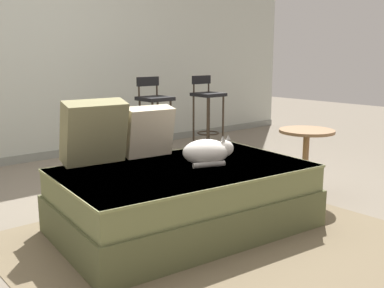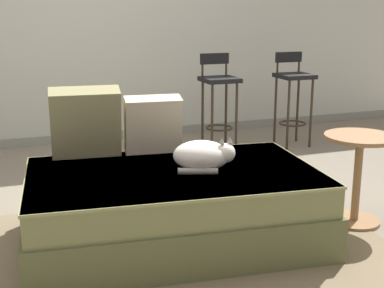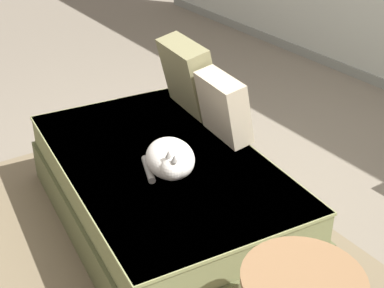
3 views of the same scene
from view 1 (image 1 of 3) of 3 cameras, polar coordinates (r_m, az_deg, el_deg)
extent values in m
plane|color=slate|center=(3.40, -5.26, -8.71)|extent=(16.00, 16.00, 0.00)
cube|color=#B7BCB2|center=(5.21, -20.26, 12.16)|extent=(8.00, 0.10, 2.60)
cube|color=gray|center=(5.27, -19.12, -1.54)|extent=(8.00, 0.02, 0.09)
cube|color=#75664C|center=(2.89, 2.92, -12.30)|extent=(2.35, 2.11, 0.01)
cube|color=brown|center=(3.06, -0.94, -8.49)|extent=(1.75, 1.17, 0.25)
cube|color=olive|center=(2.99, -0.96, -4.60)|extent=(1.70, 1.13, 0.18)
cube|color=#868C57|center=(2.97, -0.96, -3.08)|extent=(1.72, 1.14, 0.02)
cube|color=#847F56|center=(3.07, -12.32, 1.50)|extent=(0.44, 0.28, 0.44)
cube|color=beige|center=(3.25, -5.55, 1.62)|extent=(0.37, 0.23, 0.37)
ellipsoid|color=white|center=(3.02, 1.75, -1.02)|extent=(0.38, 0.34, 0.17)
sphere|color=white|center=(3.05, 4.27, -0.53)|extent=(0.11, 0.11, 0.11)
cone|color=gray|center=(3.02, 3.95, 0.76)|extent=(0.03, 0.03, 0.04)
cone|color=gray|center=(3.05, 4.62, 0.87)|extent=(0.03, 0.03, 0.04)
cylinder|color=gray|center=(2.93, 2.17, -2.62)|extent=(0.22, 0.11, 0.04)
cylinder|color=#2D2319|center=(4.79, -4.98, 1.34)|extent=(0.02, 0.02, 0.67)
cylinder|color=#2D2319|center=(4.93, -2.70, 1.66)|extent=(0.02, 0.02, 0.67)
cylinder|color=#2D2319|center=(4.99, -6.58, 1.71)|extent=(0.02, 0.02, 0.67)
cylinder|color=#2D2319|center=(5.12, -4.35, 2.00)|extent=(0.02, 0.02, 0.67)
torus|color=#2D2319|center=(4.98, -4.63, 0.57)|extent=(0.26, 0.26, 0.02)
cube|color=black|center=(4.91, -4.72, 5.77)|extent=(0.32, 0.32, 0.04)
cylinder|color=#2D2319|center=(4.94, -6.76, 6.69)|extent=(0.02, 0.02, 0.20)
cylinder|color=#2D2319|center=(5.08, -4.49, 6.86)|extent=(0.02, 0.02, 0.20)
cube|color=black|center=(5.00, -5.63, 7.91)|extent=(0.28, 0.03, 0.10)
cylinder|color=#2D2319|center=(5.27, 1.99, 2.29)|extent=(0.02, 0.02, 0.67)
cylinder|color=#2D2319|center=(5.44, 3.96, 2.55)|extent=(0.02, 0.02, 0.67)
cylinder|color=#2D2319|center=(5.46, 0.20, 2.61)|extent=(0.02, 0.02, 0.67)
cylinder|color=#2D2319|center=(5.62, 2.16, 2.86)|extent=(0.02, 0.02, 0.67)
torus|color=#2D2319|center=(5.46, 2.07, 1.41)|extent=(0.27, 0.27, 0.02)
cube|color=black|center=(5.40, 2.11, 6.30)|extent=(0.32, 0.32, 0.04)
cylinder|color=#2D2319|center=(5.42, 0.23, 7.12)|extent=(0.02, 0.02, 0.19)
cylinder|color=#2D2319|center=(5.57, 2.12, 7.23)|extent=(0.02, 0.02, 0.19)
cube|color=black|center=(5.49, 1.20, 8.16)|extent=(0.28, 0.03, 0.10)
cylinder|color=olive|center=(3.76, 14.16, -2.68)|extent=(0.05, 0.05, 0.55)
cylinder|color=olive|center=(3.84, 13.97, -6.50)|extent=(0.32, 0.32, 0.02)
cylinder|color=olive|center=(3.71, 14.37, 1.60)|extent=(0.44, 0.44, 0.02)
camera|label=2|loc=(1.08, 81.16, 10.65)|focal=50.00mm
camera|label=3|loc=(4.11, 36.89, 19.04)|focal=50.00mm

